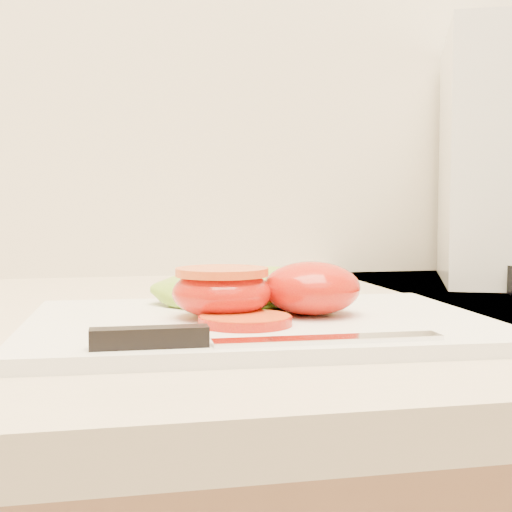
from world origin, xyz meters
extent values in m
cube|color=beige|center=(0.00, 1.68, 0.92)|extent=(3.92, 0.65, 0.03)
cube|color=white|center=(-0.03, 1.56, 0.94)|extent=(0.35, 0.26, 0.01)
ellipsoid|color=red|center=(0.01, 1.57, 0.96)|extent=(0.07, 0.07, 0.04)
ellipsoid|color=red|center=(-0.06, 1.57, 0.96)|extent=(0.07, 0.07, 0.04)
cylinder|color=red|center=(-0.06, 1.57, 0.97)|extent=(0.07, 0.07, 0.01)
cylinder|color=orange|center=(-0.04, 1.53, 0.94)|extent=(0.06, 0.06, 0.01)
ellipsoid|color=#8FBA31|center=(-0.04, 1.64, 0.95)|extent=(0.15, 0.13, 0.02)
ellipsoid|color=#8FBA31|center=(0.00, 1.64, 0.95)|extent=(0.15, 0.13, 0.03)
cube|color=silver|center=(-0.01, 1.46, 0.94)|extent=(0.14, 0.02, 0.00)
cube|color=black|center=(-0.11, 1.47, 0.95)|extent=(0.07, 0.02, 0.01)
camera|label=1|loc=(-0.14, 1.05, 1.02)|focal=50.00mm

